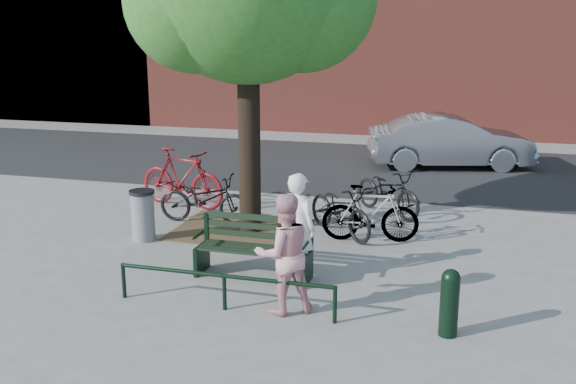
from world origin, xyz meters
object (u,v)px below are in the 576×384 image
(litter_bin, at_px, (143,215))
(parked_car, at_px, (450,142))
(bollard, at_px, (450,300))
(bicycle_c, at_px, (341,209))
(person_right, at_px, (284,254))
(person_left, at_px, (298,227))
(park_bench, at_px, (255,246))

(litter_bin, bearing_deg, parked_car, 57.61)
(bollard, bearing_deg, bicycle_c, 119.74)
(bollard, relative_size, parked_car, 0.20)
(person_right, bearing_deg, bicycle_c, -123.95)
(bicycle_c, relative_size, parked_car, 0.42)
(litter_bin, relative_size, parked_car, 0.21)
(person_left, height_order, parked_car, person_left)
(person_left, xyz_separation_m, bicycle_c, (0.19, 2.28, -0.33))
(park_bench, xyz_separation_m, person_left, (0.66, 0.07, 0.34))
(person_left, distance_m, litter_bin, 3.30)
(park_bench, bearing_deg, parked_car, 74.11)
(person_right, distance_m, parked_car, 10.28)
(bicycle_c, distance_m, parked_car, 6.88)
(bollard, distance_m, parked_car, 10.26)
(litter_bin, height_order, parked_car, parked_car)
(person_left, relative_size, parked_car, 0.37)
(bicycle_c, bearing_deg, person_left, -140.92)
(person_left, bearing_deg, litter_bin, 9.56)
(park_bench, height_order, parked_car, parked_car)
(person_right, relative_size, bollard, 1.88)
(park_bench, xyz_separation_m, person_right, (0.78, -1.11, 0.33))
(park_bench, relative_size, person_left, 1.07)
(person_right, bearing_deg, person_left, -117.05)
(bollard, bearing_deg, park_bench, 156.91)
(park_bench, distance_m, person_left, 0.75)
(park_bench, height_order, litter_bin, park_bench)
(bollard, bearing_deg, person_left, 149.72)
(bollard, xyz_separation_m, bicycle_c, (-2.05, 3.59, 0.02))
(park_bench, distance_m, litter_bin, 2.69)
(bicycle_c, bearing_deg, bollard, -106.33)
(person_left, height_order, bicycle_c, person_left)
(person_left, bearing_deg, parked_car, -74.27)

